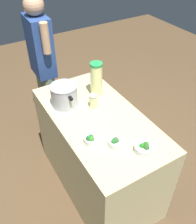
{
  "coord_description": "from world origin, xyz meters",
  "views": [
    {
      "loc": [
        -1.34,
        0.8,
        2.23
      ],
      "look_at": [
        0.0,
        0.0,
        0.95
      ],
      "focal_mm": 39.52,
      "sensor_mm": 36.0,
      "label": 1
    }
  ],
  "objects_px": {
    "broccoli_bowl_center": "(144,148)",
    "broccoli_bowl_back": "(116,142)",
    "cooking_pot": "(64,95)",
    "broccoli_bowl_front": "(91,139)",
    "mason_jar": "(93,101)",
    "person_cook": "(43,65)",
    "lemonade_pitcher": "(96,79)"
  },
  "relations": [
    {
      "from": "mason_jar",
      "to": "broccoli_bowl_front",
      "type": "bearing_deg",
      "value": 147.9
    },
    {
      "from": "broccoli_bowl_front",
      "to": "broccoli_bowl_back",
      "type": "bearing_deg",
      "value": -130.49
    },
    {
      "from": "broccoli_bowl_center",
      "to": "broccoli_bowl_back",
      "type": "height_order",
      "value": "broccoli_bowl_center"
    },
    {
      "from": "broccoli_bowl_center",
      "to": "person_cook",
      "type": "distance_m",
      "value": 1.55
    },
    {
      "from": "broccoli_bowl_center",
      "to": "cooking_pot",
      "type": "bearing_deg",
      "value": 18.07
    },
    {
      "from": "cooking_pot",
      "to": "broccoli_bowl_center",
      "type": "bearing_deg",
      "value": -161.93
    },
    {
      "from": "broccoli_bowl_front",
      "to": "person_cook",
      "type": "height_order",
      "value": "person_cook"
    },
    {
      "from": "cooking_pot",
      "to": "broccoli_bowl_back",
      "type": "height_order",
      "value": "cooking_pot"
    },
    {
      "from": "broccoli_bowl_front",
      "to": "broccoli_bowl_center",
      "type": "relative_size",
      "value": 0.87
    },
    {
      "from": "cooking_pot",
      "to": "person_cook",
      "type": "relative_size",
      "value": 0.18
    },
    {
      "from": "broccoli_bowl_front",
      "to": "broccoli_bowl_center",
      "type": "height_order",
      "value": "broccoli_bowl_center"
    },
    {
      "from": "mason_jar",
      "to": "person_cook",
      "type": "relative_size",
      "value": 0.07
    },
    {
      "from": "mason_jar",
      "to": "person_cook",
      "type": "distance_m",
      "value": 0.92
    },
    {
      "from": "broccoli_bowl_center",
      "to": "broccoli_bowl_back",
      "type": "xyz_separation_m",
      "value": [
        0.15,
        0.14,
        -0.0
      ]
    },
    {
      "from": "broccoli_bowl_front",
      "to": "broccoli_bowl_center",
      "type": "bearing_deg",
      "value": -133.79
    },
    {
      "from": "broccoli_bowl_front",
      "to": "broccoli_bowl_center",
      "type": "xyz_separation_m",
      "value": [
        -0.26,
        -0.28,
        0.0
      ]
    },
    {
      "from": "mason_jar",
      "to": "broccoli_bowl_back",
      "type": "xyz_separation_m",
      "value": [
        -0.48,
        0.09,
        -0.03
      ]
    },
    {
      "from": "mason_jar",
      "to": "broccoli_bowl_front",
      "type": "xyz_separation_m",
      "value": [
        -0.37,
        0.23,
        -0.03
      ]
    },
    {
      "from": "lemonade_pitcher",
      "to": "broccoli_bowl_front",
      "type": "distance_m",
      "value": 0.64
    },
    {
      "from": "cooking_pot",
      "to": "mason_jar",
      "type": "bearing_deg",
      "value": -124.38
    },
    {
      "from": "cooking_pot",
      "to": "broccoli_bowl_front",
      "type": "xyz_separation_m",
      "value": [
        -0.51,
        0.02,
        -0.08
      ]
    },
    {
      "from": "broccoli_bowl_front",
      "to": "lemonade_pitcher",
      "type": "bearing_deg",
      "value": -33.85
    },
    {
      "from": "broccoli_bowl_center",
      "to": "broccoli_bowl_back",
      "type": "bearing_deg",
      "value": 43.29
    },
    {
      "from": "broccoli_bowl_front",
      "to": "cooking_pot",
      "type": "bearing_deg",
      "value": -2.74
    },
    {
      "from": "broccoli_bowl_back",
      "to": "mason_jar",
      "type": "bearing_deg",
      "value": -10.92
    },
    {
      "from": "broccoli_bowl_back",
      "to": "broccoli_bowl_center",
      "type": "bearing_deg",
      "value": -136.71
    },
    {
      "from": "mason_jar",
      "to": "broccoli_bowl_center",
      "type": "xyz_separation_m",
      "value": [
        -0.63,
        -0.05,
        -0.03
      ]
    },
    {
      "from": "person_cook",
      "to": "lemonade_pitcher",
      "type": "bearing_deg",
      "value": -162.91
    },
    {
      "from": "lemonade_pitcher",
      "to": "broccoli_bowl_center",
      "type": "bearing_deg",
      "value": 174.77
    },
    {
      "from": "mason_jar",
      "to": "broccoli_bowl_center",
      "type": "distance_m",
      "value": 0.63
    },
    {
      "from": "mason_jar",
      "to": "broccoli_bowl_front",
      "type": "relative_size",
      "value": 1.06
    },
    {
      "from": "broccoli_bowl_front",
      "to": "broccoli_bowl_back",
      "type": "distance_m",
      "value": 0.18
    }
  ]
}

